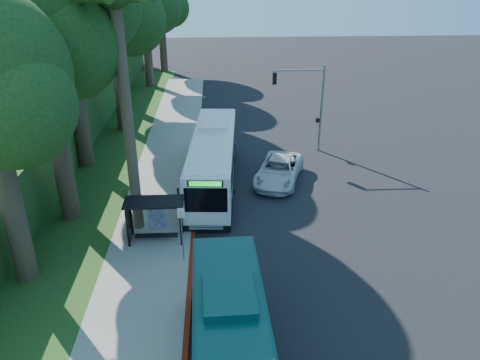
{
  "coord_description": "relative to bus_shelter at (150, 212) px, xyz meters",
  "views": [
    {
      "loc": [
        -3.55,
        -25.35,
        14.43
      ],
      "look_at": [
        -2.13,
        1.0,
        1.77
      ],
      "focal_mm": 35.0,
      "sensor_mm": 36.0,
      "label": 1
    }
  ],
  "objects": [
    {
      "name": "palm_tree",
      "position": [
        -0.94,
        1.36,
        10.57
      ],
      "size": [
        4.2,
        4.2,
        14.4
      ],
      "color": "#4C3F2D",
      "rests_on": "ground"
    },
    {
      "name": "tree_5",
      "position": [
        -3.16,
        42.84,
        7.16
      ],
      "size": [
        7.35,
        7.0,
        12.86
      ],
      "color": "#382B1E",
      "rests_on": "ground"
    },
    {
      "name": "tree_0",
      "position": [
        -5.14,
        2.84,
        9.4
      ],
      "size": [
        8.4,
        8.0,
        15.7
      ],
      "color": "#382B1E",
      "rests_on": "ground"
    },
    {
      "name": "tree_4",
      "position": [
        -4.14,
        34.84,
        7.92
      ],
      "size": [
        8.4,
        8.0,
        14.14
      ],
      "color": "#382B1E",
      "rests_on": "ground"
    },
    {
      "name": "stop_sign_pole",
      "position": [
        1.86,
        -2.14,
        0.28
      ],
      "size": [
        0.35,
        0.06,
        3.17
      ],
      "color": "gray",
      "rests_on": "ground"
    },
    {
      "name": "ground",
      "position": [
        7.26,
        2.86,
        -1.81
      ],
      "size": [
        140.0,
        140.0,
        0.0
      ],
      "primitive_type": "plane",
      "color": "black",
      "rests_on": "ground"
    },
    {
      "name": "red_curb",
      "position": [
        2.26,
        -1.14,
        -1.74
      ],
      "size": [
        0.25,
        30.0,
        0.13
      ],
      "primitive_type": "cube",
      "color": "maroon",
      "rests_on": "ground"
    },
    {
      "name": "traffic_signal_pole",
      "position": [
        11.04,
        12.86,
        2.62
      ],
      "size": [
        4.1,
        0.3,
        7.0
      ],
      "color": "gray",
      "rests_on": "ground"
    },
    {
      "name": "tree_2",
      "position": [
        -4.64,
        18.84,
        8.67
      ],
      "size": [
        8.82,
        8.4,
        15.12
      ],
      "color": "#382B1E",
      "rests_on": "ground"
    },
    {
      "name": "pickup",
      "position": [
        8.05,
        7.24,
        -0.97
      ],
      "size": [
        4.51,
        6.56,
        1.66
      ],
      "primitive_type": "imported",
      "rotation": [
        0.0,
        0.0,
        -0.32
      ],
      "color": "silver",
      "rests_on": "ground"
    },
    {
      "name": "white_bus",
      "position": [
        3.46,
        7.14,
        0.09
      ],
      "size": [
        3.62,
        13.18,
        3.88
      ],
      "rotation": [
        0.0,
        0.0,
        -0.06
      ],
      "color": "white",
      "rests_on": "ground"
    },
    {
      "name": "sidewalk",
      "position": [
        -0.04,
        2.86,
        -1.75
      ],
      "size": [
        4.5,
        70.0,
        0.12
      ],
      "primitive_type": "cube",
      "color": "gray",
      "rests_on": "ground"
    },
    {
      "name": "bus_shelter",
      "position": [
        0.0,
        0.0,
        0.0
      ],
      "size": [
        3.2,
        1.51,
        2.55
      ],
      "color": "black",
      "rests_on": "ground"
    },
    {
      "name": "grass_verge",
      "position": [
        -5.74,
        7.86,
        -1.78
      ],
      "size": [
        8.0,
        70.0,
        0.06
      ],
      "primitive_type": "cube",
      "color": "#234719",
      "rests_on": "ground"
    }
  ]
}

